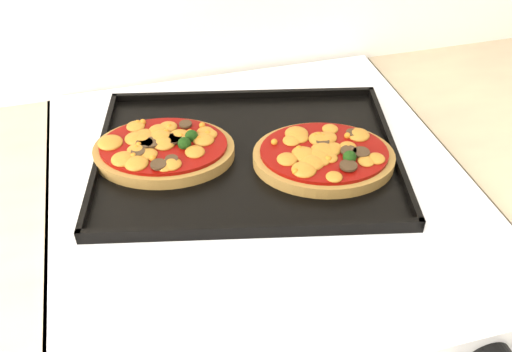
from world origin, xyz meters
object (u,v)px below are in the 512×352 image
object	(u,v)px
pizza_right	(324,155)
stove	(258,352)
baking_tray	(247,154)
pizza_left	(164,148)

from	to	relation	value
pizza_right	stove	bearing A→B (deg)	173.09
baking_tray	pizza_left	xyz separation A→B (m)	(-0.12, 0.03, 0.01)
baking_tray	pizza_right	bearing A→B (deg)	-12.65
baking_tray	pizza_right	xyz separation A→B (m)	(0.10, -0.05, 0.01)
baking_tray	pizza_left	world-z (taller)	pizza_left
baking_tray	pizza_right	world-z (taller)	pizza_right
stove	pizza_right	xyz separation A→B (m)	(0.09, -0.01, 0.48)
stove	pizza_left	bearing A→B (deg)	152.97
baking_tray	pizza_right	size ratio (longest dim) A/B	2.16
stove	pizza_right	size ratio (longest dim) A/B	4.46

